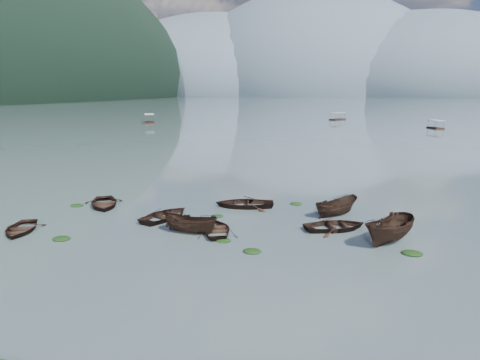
% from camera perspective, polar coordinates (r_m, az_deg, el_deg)
% --- Properties ---
extents(ground_plane, '(2400.00, 2400.00, 0.00)m').
position_cam_1_polar(ground_plane, '(25.12, -6.51, -9.94)').
color(ground_plane, '#4B5A5D').
extents(haze_mtn_a, '(520.00, 520.00, 280.00)m').
position_cam_1_polar(haze_mtn_a, '(960.14, -2.75, 11.21)').
color(haze_mtn_a, '#475666').
rests_on(haze_mtn_a, ground).
extents(haze_mtn_b, '(520.00, 520.00, 340.00)m').
position_cam_1_polar(haze_mtn_b, '(924.45, 9.47, 11.04)').
color(haze_mtn_b, '#475666').
rests_on(haze_mtn_b, ground).
extents(haze_mtn_c, '(520.00, 520.00, 260.00)m').
position_cam_1_polar(haze_mtn_c, '(931.31, 22.04, 10.36)').
color(haze_mtn_c, '#475666').
rests_on(haze_mtn_c, ground).
extents(rowboat_0, '(4.03, 4.62, 0.80)m').
position_cam_1_polar(rowboat_0, '(32.46, -27.20, -6.15)').
color(rowboat_0, black).
rests_on(rowboat_0, ground).
extents(rowboat_1, '(4.47, 5.19, 0.91)m').
position_cam_1_polar(rowboat_1, '(32.25, -9.85, -5.10)').
color(rowboat_1, black).
rests_on(rowboat_1, ground).
extents(rowboat_2, '(3.98, 1.92, 1.48)m').
position_cam_1_polar(rowboat_2, '(28.94, -6.53, -6.97)').
color(rowboat_2, black).
rests_on(rowboat_2, ground).
extents(rowboat_3, '(3.95, 4.60, 0.80)m').
position_cam_1_polar(rowboat_3, '(28.90, -3.13, -6.94)').
color(rowboat_3, black).
rests_on(rowboat_3, ground).
extents(rowboat_4, '(5.24, 4.67, 0.90)m').
position_cam_1_polar(rowboat_4, '(30.10, 12.58, -6.45)').
color(rowboat_4, black).
rests_on(rowboat_4, ground).
extents(rowboat_5, '(4.21, 5.05, 1.87)m').
position_cam_1_polar(rowboat_5, '(28.56, 19.29, -7.84)').
color(rowboat_5, black).
rests_on(rowboat_5, ground).
extents(rowboat_6, '(4.99, 5.42, 0.92)m').
position_cam_1_polar(rowboat_6, '(36.82, -17.68, -3.37)').
color(rowboat_6, black).
rests_on(rowboat_6, ground).
extents(rowboat_7, '(5.34, 4.30, 0.98)m').
position_cam_1_polar(rowboat_7, '(34.99, 0.58, -3.58)').
color(rowboat_7, black).
rests_on(rowboat_7, ground).
extents(rowboat_8, '(3.90, 4.00, 1.57)m').
position_cam_1_polar(rowboat_8, '(33.47, 12.67, -4.59)').
color(rowboat_8, black).
rests_on(rowboat_8, ground).
extents(weed_clump_0, '(1.16, 0.95, 0.25)m').
position_cam_1_polar(weed_clump_0, '(29.71, -22.71, -7.35)').
color(weed_clump_0, black).
rests_on(weed_clump_0, ground).
extents(weed_clump_1, '(0.98, 0.79, 0.22)m').
position_cam_1_polar(weed_clump_1, '(27.17, -2.22, -8.17)').
color(weed_clump_1, black).
rests_on(weed_clump_1, ground).
extents(weed_clump_2, '(1.11, 0.89, 0.24)m').
position_cam_1_polar(weed_clump_2, '(25.44, 1.62, -9.59)').
color(weed_clump_2, black).
rests_on(weed_clump_2, ground).
extents(weed_clump_3, '(0.93, 0.78, 0.21)m').
position_cam_1_polar(weed_clump_3, '(32.30, -3.07, -4.91)').
color(weed_clump_3, black).
rests_on(weed_clump_3, ground).
extents(weed_clump_4, '(1.21, 0.96, 0.25)m').
position_cam_1_polar(weed_clump_4, '(27.03, 21.98, -9.16)').
color(weed_clump_4, black).
rests_on(weed_clump_4, ground).
extents(weed_clump_5, '(1.10, 0.89, 0.23)m').
position_cam_1_polar(weed_clump_5, '(37.64, -20.90, -3.27)').
color(weed_clump_5, black).
rests_on(weed_clump_5, ground).
extents(weed_clump_6, '(1.02, 0.85, 0.21)m').
position_cam_1_polar(weed_clump_6, '(31.50, -6.54, -5.41)').
color(weed_clump_6, black).
rests_on(weed_clump_6, ground).
extents(weed_clump_7, '(1.03, 0.83, 0.23)m').
position_cam_1_polar(weed_clump_7, '(35.98, 7.48, -3.25)').
color(weed_clump_7, black).
rests_on(weed_clump_7, ground).
extents(pontoon_left, '(5.48, 7.30, 2.59)m').
position_cam_1_polar(pontoon_left, '(129.82, -11.96, 7.43)').
color(pontoon_left, black).
rests_on(pontoon_left, ground).
extents(pontoon_centre, '(5.41, 6.43, 2.32)m').
position_cam_1_polar(pontoon_centre, '(144.98, 12.86, 7.82)').
color(pontoon_centre, black).
rests_on(pontoon_centre, ground).
extents(pontoon_right, '(3.51, 5.64, 2.01)m').
position_cam_1_polar(pontoon_right, '(119.09, 24.60, 6.25)').
color(pontoon_right, black).
rests_on(pontoon_right, ground).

